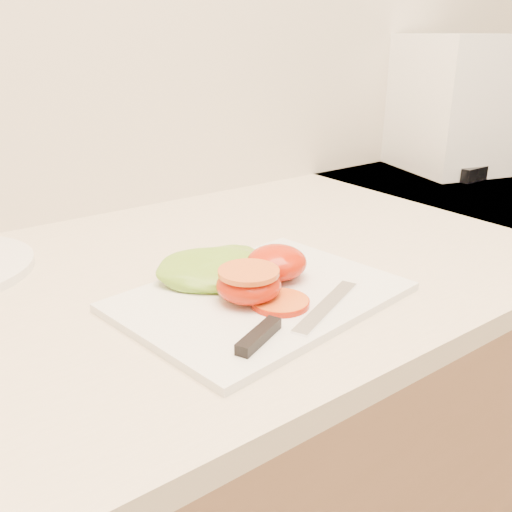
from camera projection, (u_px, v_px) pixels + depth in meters
counter at (351, 444)px, 1.14m from camera, size 3.92×0.65×0.93m
stove at (505, 359)px, 1.45m from camera, size 0.76×0.66×0.93m
cutting_board at (261, 297)px, 0.69m from camera, size 0.35×0.28×0.01m
tomato_half_dome at (277, 262)px, 0.72m from camera, size 0.08×0.08×0.04m
tomato_half_cut at (249, 283)px, 0.66m from camera, size 0.08×0.08×0.04m
tomato_slice_0 at (280, 302)px, 0.66m from camera, size 0.07×0.07×0.01m
lettuce_leaf_0 at (215, 270)px, 0.72m from camera, size 0.18×0.16×0.03m
lettuce_leaf_1 at (237, 262)px, 0.75m from camera, size 0.13×0.12×0.02m
knife at (287, 324)px, 0.61m from camera, size 0.22×0.08×0.01m
appliance at (452, 104)px, 1.31m from camera, size 0.26×0.30×0.30m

